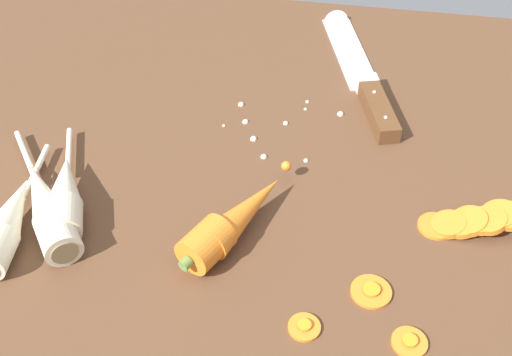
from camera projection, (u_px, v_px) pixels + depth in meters
The scene contains 11 objects.
ground_plane at pixel (259, 188), 74.29cm from camera, with size 120.00×90.00×4.00cm, color brown.
chefs_knife at pixel (356, 64), 89.64cm from camera, with size 13.34×34.18×4.18cm.
whole_carrot at pixel (231, 220), 64.79cm from camera, with size 10.22×16.99×4.20cm.
parsnip_front at pixel (46, 206), 66.47cm from camera, with size 16.20×19.62×4.00cm.
parsnip_mid_left at pixel (8, 222), 64.81cm from camera, with size 5.50×20.13×4.00cm.
parsnip_mid_right at pixel (65, 194), 67.89cm from camera, with size 8.96×18.31×4.00cm.
carrot_slice_stack at pixel (474, 221), 65.94cm from camera, with size 11.52×5.28×3.51cm.
carrot_slice_stray_near at pixel (371, 290), 60.25cm from camera, with size 4.09×4.09×0.70cm.
carrot_slice_stray_mid at pixel (410, 341), 56.08cm from camera, with size 3.35×3.35×0.70cm.
carrot_slice_stray_far at pixel (304, 326), 57.27cm from camera, with size 3.11×3.11×0.70cm.
mince_crumbs at pixel (275, 124), 79.53cm from camera, with size 15.53×13.06×0.88cm.
Camera 1 is at (9.07, -52.57, 49.71)cm, focal length 42.79 mm.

